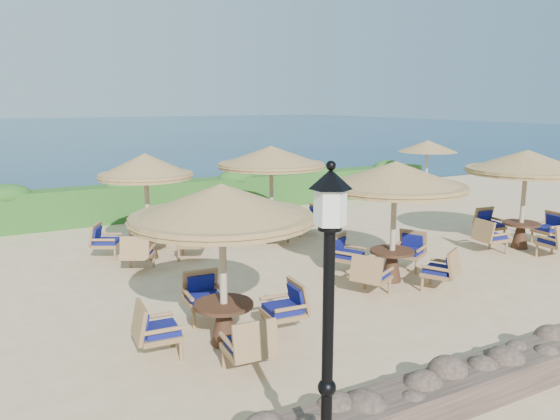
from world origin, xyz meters
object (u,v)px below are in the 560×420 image
at_px(extra_parasol, 428,146).
at_px(cafe_set_4, 271,172).
at_px(cafe_set_1, 394,197).
at_px(cafe_set_3, 147,193).
at_px(lamp_post, 328,353).
at_px(cafe_set_0, 222,234).
at_px(cafe_set_2, 525,179).

distance_m(extra_parasol, cafe_set_4, 8.38).
distance_m(cafe_set_1, cafe_set_3, 6.03).
height_order(lamp_post, cafe_set_4, lamp_post).
height_order(extra_parasol, cafe_set_3, cafe_set_3).
xyz_separation_m(extra_parasol, cafe_set_1, (-7.64, -7.08, -0.28)).
bearing_deg(cafe_set_3, cafe_set_1, -45.95).
bearing_deg(cafe_set_0, lamp_post, -97.46).
height_order(lamp_post, extra_parasol, lamp_post).
bearing_deg(cafe_set_1, lamp_post, -135.22).
bearing_deg(cafe_set_1, cafe_set_4, 95.17).
relative_size(cafe_set_0, cafe_set_3, 1.05).
distance_m(cafe_set_0, cafe_set_3, 5.53).
height_order(cafe_set_0, cafe_set_4, same).
distance_m(cafe_set_2, cafe_set_4, 6.84).
height_order(extra_parasol, cafe_set_2, cafe_set_2).
xyz_separation_m(lamp_post, cafe_set_2, (9.82, 5.43, 0.34)).
height_order(cafe_set_0, cafe_set_1, same).
relative_size(cafe_set_3, cafe_set_4, 0.90).
distance_m(cafe_set_3, cafe_set_4, 3.79).
relative_size(cafe_set_0, cafe_set_4, 0.95).
bearing_deg(extra_parasol, cafe_set_3, -166.93).
xyz_separation_m(lamp_post, cafe_set_0, (0.49, 3.74, 0.30)).
xyz_separation_m(lamp_post, cafe_set_1, (4.96, 4.92, 0.33)).
xyz_separation_m(extra_parasol, cafe_set_4, (-8.08, -2.23, -0.28)).
height_order(cafe_set_0, cafe_set_3, same).
relative_size(extra_parasol, cafe_set_1, 0.79).
xyz_separation_m(cafe_set_1, cafe_set_4, (-0.44, 4.84, 0.01)).
bearing_deg(extra_parasol, cafe_set_2, -112.96).
bearing_deg(lamp_post, cafe_set_0, 82.54).
distance_m(lamp_post, cafe_set_1, 7.00).
bearing_deg(cafe_set_1, extra_parasol, 42.82).
distance_m(lamp_post, extra_parasol, 17.41).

